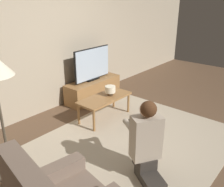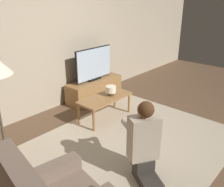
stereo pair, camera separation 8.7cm
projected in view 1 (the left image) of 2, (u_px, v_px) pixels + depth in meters
name	position (u px, v px, depth m)	size (l,w,h in m)	color
ground_plane	(132.00, 144.00, 3.65)	(10.00, 10.00, 0.00)	brown
wall_back	(44.00, 40.00, 4.32)	(10.00, 0.06, 2.60)	tan
rug	(132.00, 144.00, 3.64)	(2.96, 2.37, 0.02)	#BCAD93
tv_stand	(93.00, 89.00, 5.15)	(1.24, 0.41, 0.41)	olive
tv	(92.00, 64.00, 4.95)	(0.92, 0.08, 0.66)	black
coffee_table	(105.00, 99.00, 4.26)	(0.98, 0.43, 0.41)	olive
person_kneeling	(146.00, 141.00, 2.84)	(0.61, 0.78, 0.97)	#332D28
table_lamp	(110.00, 90.00, 4.27)	(0.18, 0.18, 0.17)	#4C3823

